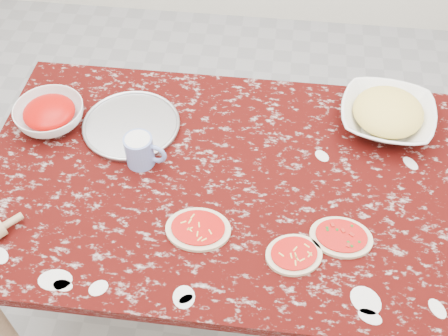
% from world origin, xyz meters
% --- Properties ---
extents(ground, '(4.00, 4.00, 0.00)m').
position_xyz_m(ground, '(0.00, 0.00, 0.00)').
color(ground, gray).
extents(worktable, '(1.60, 1.00, 0.75)m').
position_xyz_m(worktable, '(0.00, 0.00, 0.67)').
color(worktable, '#300604').
rests_on(worktable, ground).
extents(pizza_tray, '(0.34, 0.34, 0.01)m').
position_xyz_m(pizza_tray, '(-0.35, 0.19, 0.76)').
color(pizza_tray, '#B2B2B7').
rests_on(pizza_tray, worktable).
extents(sauce_bowl, '(0.30, 0.30, 0.08)m').
position_xyz_m(sauce_bowl, '(-0.63, 0.18, 0.79)').
color(sauce_bowl, white).
rests_on(sauce_bowl, worktable).
extents(cheese_bowl, '(0.36, 0.36, 0.08)m').
position_xyz_m(cheese_bowl, '(0.53, 0.31, 0.79)').
color(cheese_bowl, white).
rests_on(cheese_bowl, worktable).
extents(flour_mug, '(0.14, 0.09, 0.11)m').
position_xyz_m(flour_mug, '(-0.28, 0.04, 0.81)').
color(flour_mug, '#758BD1').
rests_on(flour_mug, worktable).
extents(pizza_left, '(0.20, 0.16, 0.02)m').
position_xyz_m(pizza_left, '(-0.05, -0.21, 0.76)').
color(pizza_left, beige).
rests_on(pizza_left, worktable).
extents(pizza_mid, '(0.20, 0.18, 0.02)m').
position_xyz_m(pizza_mid, '(0.24, -0.27, 0.76)').
color(pizza_mid, beige).
rests_on(pizza_mid, worktable).
extents(pizza_right, '(0.20, 0.16, 0.02)m').
position_xyz_m(pizza_right, '(0.37, -0.19, 0.76)').
color(pizza_right, beige).
rests_on(pizza_right, worktable).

